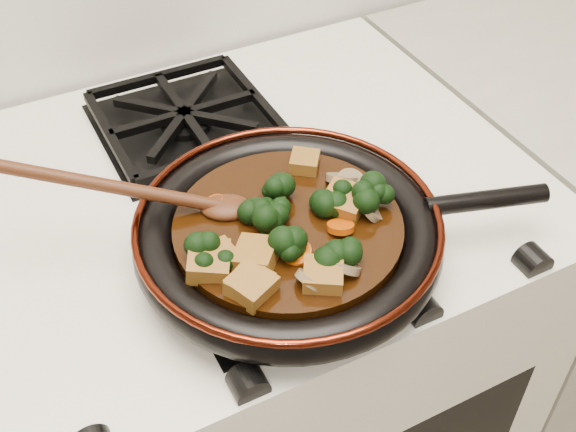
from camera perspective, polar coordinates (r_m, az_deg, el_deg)
name	(u,v)px	position (r m, az deg, el deg)	size (l,w,h in m)	color
stove	(242,388)	(1.25, -3.63, -13.42)	(0.76, 0.60, 0.90)	white
burner_grate_front	(276,250)	(0.81, -0.93, -2.69)	(0.23, 0.23, 0.03)	black
burner_grate_back	(185,119)	(1.01, -8.13, 7.58)	(0.23, 0.23, 0.03)	black
skillet	(290,233)	(0.78, 0.16, -1.37)	(0.45, 0.34, 0.05)	black
braising_sauce	(288,230)	(0.78, 0.00, -1.12)	(0.25, 0.25, 0.02)	black
tofu_cube_0	(251,286)	(0.70, -2.90, -5.53)	(0.04, 0.04, 0.02)	brown
tofu_cube_1	(250,284)	(0.70, -3.06, -5.42)	(0.04, 0.04, 0.02)	brown
tofu_cube_2	(345,202)	(0.79, 4.50, 1.12)	(0.04, 0.04, 0.02)	brown
tofu_cube_3	(256,256)	(0.73, -2.55, -3.17)	(0.04, 0.04, 0.02)	brown
tofu_cube_4	(305,163)	(0.84, 1.32, 4.24)	(0.03, 0.03, 0.02)	brown
tofu_cube_5	(217,257)	(0.73, -5.61, -3.28)	(0.04, 0.03, 0.02)	brown
tofu_cube_6	(323,276)	(0.71, 2.79, -4.76)	(0.04, 0.04, 0.02)	brown
tofu_cube_7	(209,262)	(0.73, -6.29, -3.62)	(0.04, 0.05, 0.02)	brown
broccoli_floret_0	(262,214)	(0.77, -2.04, 0.13)	(0.05, 0.05, 0.05)	black
broccoli_floret_1	(274,219)	(0.76, -1.12, -0.23)	(0.06, 0.06, 0.06)	black
broccoli_floret_2	(331,198)	(0.79, 3.43, 1.41)	(0.06, 0.06, 0.05)	black
broccoli_floret_3	(374,199)	(0.79, 6.83, 1.32)	(0.06, 0.06, 0.06)	black
broccoli_floret_4	(299,249)	(0.73, 0.85, -2.60)	(0.06, 0.06, 0.05)	black
broccoli_floret_5	(340,258)	(0.72, 4.12, -3.36)	(0.06, 0.06, 0.05)	black
broccoli_floret_6	(208,257)	(0.73, -6.36, -3.27)	(0.06, 0.06, 0.05)	black
broccoli_floret_7	(281,196)	(0.79, -0.59, 1.60)	(0.06, 0.06, 0.05)	black
carrot_coin_0	(212,204)	(0.79, -5.99, 0.94)	(0.03, 0.03, 0.01)	#B03E04
carrot_coin_1	(278,246)	(0.74, -0.78, -2.41)	(0.03, 0.03, 0.01)	#B03E04
carrot_coin_2	(341,227)	(0.76, 4.17, -0.87)	(0.03, 0.03, 0.01)	#B03E04
carrot_coin_3	(297,253)	(0.73, 0.73, -2.92)	(0.03, 0.03, 0.01)	#B03E04
mushroom_slice_0	(342,179)	(0.82, 4.29, 2.97)	(0.04, 0.04, 0.01)	brown
mushroom_slice_1	(310,280)	(0.71, 1.71, -5.11)	(0.03, 0.03, 0.01)	brown
mushroom_slice_2	(371,210)	(0.78, 6.54, 0.47)	(0.03, 0.03, 0.01)	brown
mushroom_slice_3	(345,267)	(0.72, 4.49, -4.07)	(0.03, 0.03, 0.01)	brown
mushroom_slice_4	(350,184)	(0.81, 4.96, 2.53)	(0.04, 0.04, 0.01)	brown
wooden_spoon	(154,194)	(0.78, -10.57, 1.71)	(0.16, 0.10, 0.26)	#421F0E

